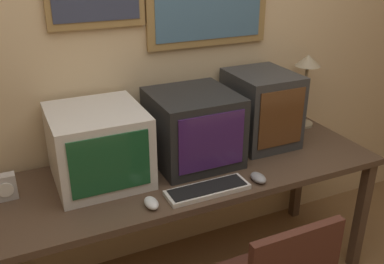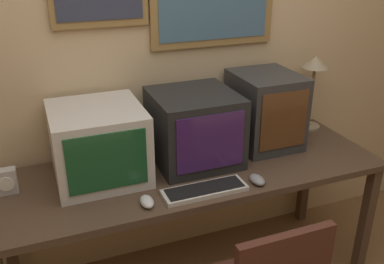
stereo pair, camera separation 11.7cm
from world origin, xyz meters
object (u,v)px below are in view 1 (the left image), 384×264
object	(u,v)px
mouse_near_keyboard	(258,178)
mouse_far_corner	(151,203)
monitor_left	(98,145)
desk_clock	(5,187)
monitor_right	(261,108)
monitor_center	(193,127)
desk_lamp	(307,73)
keyboard_main	(208,190)

from	to	relation	value
mouse_near_keyboard	mouse_far_corner	world-z (taller)	same
monitor_left	desk_clock	distance (m)	0.46
monitor_right	desk_clock	size ratio (longest dim) A/B	3.42
monitor_left	desk_clock	xyz separation A→B (m)	(-0.44, -0.01, -0.12)
monitor_center	desk_lamp	xyz separation A→B (m)	(0.85, 0.15, 0.16)
monitor_center	desk_lamp	bearing A→B (deg)	9.77
monitor_left	monitor_right	world-z (taller)	monitor_right
monitor_left	desk_lamp	xyz separation A→B (m)	(1.36, 0.14, 0.17)
monitor_center	monitor_right	size ratio (longest dim) A/B	1.05
desk_clock	monitor_center	bearing A→B (deg)	-0.18
monitor_left	desk_clock	bearing A→B (deg)	-179.01
keyboard_main	mouse_far_corner	size ratio (longest dim) A/B	3.99
mouse_near_keyboard	desk_lamp	xyz separation A→B (m)	(0.65, 0.50, 0.33)
keyboard_main	mouse_near_keyboard	world-z (taller)	mouse_near_keyboard
monitor_left	desk_clock	world-z (taller)	monitor_left
monitor_right	desk_clock	distance (m)	1.42
monitor_center	mouse_near_keyboard	distance (m)	0.44
mouse_far_corner	desk_clock	bearing A→B (deg)	149.52
monitor_center	keyboard_main	distance (m)	0.39
monitor_center	keyboard_main	size ratio (longest dim) A/B	1.09
mouse_far_corner	desk_lamp	world-z (taller)	desk_lamp
monitor_left	desk_lamp	size ratio (longest dim) A/B	1.01
monitor_left	keyboard_main	size ratio (longest dim) A/B	1.15
monitor_center	monitor_right	xyz separation A→B (m)	(0.46, 0.05, 0.02)
monitor_right	mouse_near_keyboard	size ratio (longest dim) A/B	4.06
desk_lamp	mouse_far_corner	bearing A→B (deg)	-158.09
monitor_center	desk_lamp	size ratio (longest dim) A/B	0.96
keyboard_main	mouse_near_keyboard	distance (m)	0.27
mouse_near_keyboard	desk_clock	xyz separation A→B (m)	(-1.15, 0.36, 0.04)
keyboard_main	desk_clock	bearing A→B (deg)	158.81
monitor_left	mouse_near_keyboard	world-z (taller)	monitor_left
monitor_right	keyboard_main	xyz separation A→B (m)	(-0.54, -0.38, -0.20)
mouse_near_keyboard	desk_clock	bearing A→B (deg)	162.79
monitor_left	mouse_far_corner	bearing A→B (deg)	-68.08
desk_clock	mouse_near_keyboard	bearing A→B (deg)	-17.21
monitor_right	mouse_far_corner	xyz separation A→B (m)	(-0.82, -0.39, -0.19)
keyboard_main	mouse_near_keyboard	size ratio (longest dim) A/B	3.93
keyboard_main	desk_lamp	bearing A→B (deg)	27.43
monitor_right	desk_lamp	bearing A→B (deg)	14.45
monitor_center	keyboard_main	xyz separation A→B (m)	(-0.08, -0.34, -0.18)
monitor_right	desk_clock	bearing A→B (deg)	-178.28
mouse_near_keyboard	mouse_far_corner	bearing A→B (deg)	178.96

